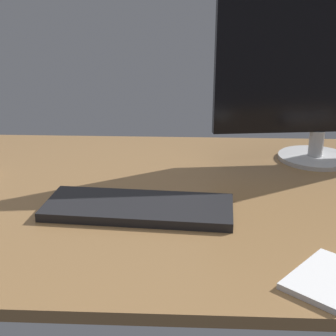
{
  "coord_description": "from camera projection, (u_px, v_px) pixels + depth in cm",
  "views": [
    {
      "loc": [
        -0.93,
        -92.09,
        40.18
      ],
      "look_at": [
        -5.05,
        -2.45,
        8.0
      ],
      "focal_mm": 49.54,
      "sensor_mm": 36.0,
      "label": 1
    }
  ],
  "objects": [
    {
      "name": "keyboard",
      "position": [
        139.0,
        207.0,
        0.89
      ],
      "size": [
        36.99,
        16.51,
        1.73
      ],
      "primitive_type": "cube",
      "rotation": [
        0.0,
        0.0,
        -0.07
      ],
      "color": "black",
      "rests_on": "desk"
    },
    {
      "name": "monitor",
      "position": [
        324.0,
        71.0,
        1.12
      ],
      "size": [
        53.34,
        18.46,
        41.95
      ],
      "rotation": [
        0.0,
        0.0,
        0.13
      ],
      "color": "silver",
      "rests_on": "desk"
    },
    {
      "name": "desk",
      "position": [
        192.0,
        195.0,
        1.0
      ],
      "size": [
        140.0,
        84.0,
        2.0
      ],
      "primitive_type": "cube",
      "color": "olive",
      "rests_on": "ground"
    },
    {
      "name": "notepad",
      "position": [
        329.0,
        279.0,
        0.67
      ],
      "size": [
        15.68,
        16.16,
        0.93
      ],
      "primitive_type": "cube",
      "rotation": [
        0.0,
        0.0,
        0.86
      ],
      "color": "silver",
      "rests_on": "desk"
    }
  ]
}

